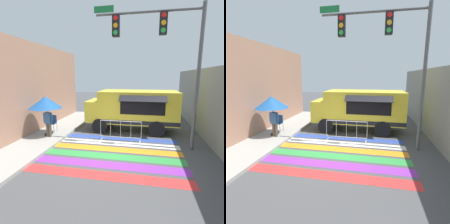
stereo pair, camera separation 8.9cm
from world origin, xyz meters
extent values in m
plane|color=#4C4C4F|center=(0.00, 0.00, 0.00)|extent=(60.00, 60.00, 0.00)
cube|color=#A8A59E|center=(-5.03, 0.00, 0.07)|extent=(4.40, 16.00, 0.14)
cube|color=tan|center=(-5.06, 0.00, 2.66)|extent=(0.25, 16.00, 5.31)
cube|color=gray|center=(4.76, 3.00, 1.93)|extent=(0.20, 16.00, 3.85)
cube|color=red|center=(0.00, -1.91, 0.00)|extent=(6.40, 0.56, 0.01)
cube|color=purple|center=(0.00, -1.15, 0.00)|extent=(6.40, 0.56, 0.01)
cube|color=green|center=(0.00, -0.39, 0.00)|extent=(6.40, 0.56, 0.01)
cube|color=orange|center=(0.00, 0.37, 0.00)|extent=(6.40, 0.56, 0.01)
cube|color=white|center=(0.00, 1.13, 0.00)|extent=(6.40, 0.56, 0.01)
cube|color=#334FB2|center=(0.00, 1.89, 0.00)|extent=(6.40, 0.56, 0.01)
cube|color=yellow|center=(1.04, 3.63, 1.56)|extent=(4.68, 2.37, 1.91)
cube|color=yellow|center=(-1.30, 3.63, 1.25)|extent=(1.65, 2.18, 1.29)
cube|color=#1E232D|center=(-2.08, 3.63, 1.58)|extent=(0.06, 1.89, 0.49)
cube|color=black|center=(1.31, 2.43, 1.71)|extent=(2.48, 0.03, 0.86)
cube|color=black|center=(1.31, 2.22, 2.22)|extent=(2.58, 0.43, 0.31)
cube|color=black|center=(1.04, 2.44, 0.79)|extent=(4.68, 0.01, 0.24)
cylinder|color=black|center=(-1.17, 2.54, 0.47)|extent=(0.94, 0.22, 0.94)
cylinder|color=black|center=(-1.17, 4.71, 0.47)|extent=(0.94, 0.22, 0.94)
cylinder|color=black|center=(2.14, 2.54, 0.47)|extent=(0.94, 0.22, 0.94)
cylinder|color=black|center=(2.14, 4.71, 0.47)|extent=(0.94, 0.22, 0.94)
cylinder|color=#515456|center=(3.69, 1.07, 3.18)|extent=(0.16, 0.16, 6.36)
cylinder|color=#515456|center=(1.42, 1.07, 6.11)|extent=(4.55, 0.11, 0.11)
cube|color=black|center=(2.10, 1.04, 5.60)|extent=(0.32, 0.28, 0.90)
cylinder|color=red|center=(2.10, 0.90, 5.90)|extent=(0.20, 0.02, 0.20)
cylinder|color=#F2A519|center=(2.10, 0.90, 5.60)|extent=(0.20, 0.02, 0.20)
cylinder|color=green|center=(2.10, 0.90, 5.30)|extent=(0.20, 0.02, 0.20)
cube|color=black|center=(0.05, 1.04, 5.60)|extent=(0.32, 0.28, 0.90)
cylinder|color=red|center=(0.05, 0.90, 5.90)|extent=(0.20, 0.02, 0.20)
cylinder|color=#F2A519|center=(0.05, 0.90, 5.60)|extent=(0.20, 0.02, 0.20)
cylinder|color=green|center=(0.05, 0.90, 5.30)|extent=(0.20, 0.02, 0.20)
cube|color=#197238|center=(-0.51, 1.05, 6.33)|extent=(0.90, 0.02, 0.28)
cylinder|color=black|center=(-3.89, 1.30, 0.17)|extent=(0.36, 0.36, 0.06)
cylinder|color=#B2B2B7|center=(-3.89, 1.30, 1.24)|extent=(0.04, 0.04, 2.19)
cone|color=#1E59A5|center=(-3.89, 1.30, 2.01)|extent=(1.78, 1.78, 0.65)
cylinder|color=#4C4C51|center=(-4.11, 1.71, 0.39)|extent=(0.02, 0.02, 0.49)
cylinder|color=#4C4C51|center=(-3.73, 1.71, 0.39)|extent=(0.02, 0.02, 0.49)
cylinder|color=#4C4C51|center=(-4.11, 2.09, 0.39)|extent=(0.02, 0.02, 0.49)
cylinder|color=#4C4C51|center=(-3.73, 2.09, 0.39)|extent=(0.02, 0.02, 0.49)
cube|color=#2D5999|center=(-3.92, 1.90, 0.65)|extent=(0.40, 0.40, 0.03)
cube|color=#2D5999|center=(-3.92, 2.08, 0.90)|extent=(0.40, 0.03, 0.47)
cylinder|color=brown|center=(-3.73, 1.04, 0.51)|extent=(0.13, 0.13, 0.75)
cylinder|color=brown|center=(-3.58, 1.04, 0.51)|extent=(0.13, 0.13, 0.75)
cube|color=#33598C|center=(-3.65, 1.04, 1.19)|extent=(0.34, 0.20, 0.60)
cylinder|color=#33598C|center=(-3.87, 1.04, 1.22)|extent=(0.09, 0.09, 0.51)
cylinder|color=#33598C|center=(-3.43, 1.04, 1.22)|extent=(0.09, 0.09, 0.51)
sphere|color=tan|center=(-3.65, 1.04, 1.63)|extent=(0.21, 0.21, 0.21)
cylinder|color=#B7BABF|center=(0.23, 1.58, 1.08)|extent=(2.18, 0.04, 0.04)
cylinder|color=#B7BABF|center=(0.23, 1.58, 0.20)|extent=(2.18, 0.04, 0.04)
cylinder|color=#B7BABF|center=(-0.87, 1.58, 0.64)|extent=(0.02, 0.02, 0.88)
cylinder|color=#B7BABF|center=(-0.32, 1.58, 0.64)|extent=(0.02, 0.02, 0.88)
cylinder|color=#B7BABF|center=(0.23, 1.58, 0.64)|extent=(0.02, 0.02, 0.88)
cylinder|color=#B7BABF|center=(0.77, 1.58, 0.64)|extent=(0.02, 0.02, 0.88)
cylinder|color=#B7BABF|center=(1.32, 1.58, 0.64)|extent=(0.02, 0.02, 0.88)
cube|color=#B7BABF|center=(-0.82, 1.58, 0.01)|extent=(0.06, 0.44, 0.03)
cube|color=#B7BABF|center=(1.27, 1.58, 0.01)|extent=(0.06, 0.44, 0.03)
camera|label=1|loc=(1.49, -7.25, 3.37)|focal=28.00mm
camera|label=2|loc=(1.58, -7.24, 3.37)|focal=28.00mm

